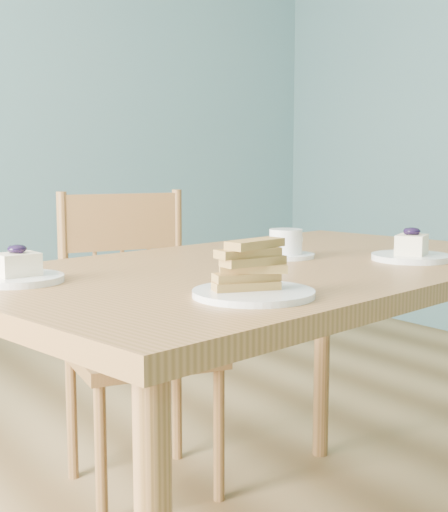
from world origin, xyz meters
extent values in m
cube|color=#976539|center=(0.11, -0.21, 0.73)|extent=(1.52, 1.03, 0.04)
cylinder|color=#976539|center=(0.68, 0.24, 0.36)|extent=(0.05, 0.05, 0.71)
cube|color=#976539|center=(0.07, 0.35, 0.42)|extent=(0.47, 0.45, 0.04)
cylinder|color=#976539|center=(-0.13, 0.22, 0.20)|extent=(0.03, 0.03, 0.40)
cylinder|color=#976539|center=(0.21, 0.16, 0.20)|extent=(0.03, 0.03, 0.40)
cylinder|color=#976539|center=(-0.07, 0.55, 0.20)|extent=(0.03, 0.03, 0.40)
cylinder|color=#976539|center=(0.27, 0.49, 0.20)|extent=(0.03, 0.03, 0.40)
cylinder|color=#976539|center=(-0.08, 0.56, 0.66)|extent=(0.03, 0.03, 0.46)
cylinder|color=#976539|center=(0.28, 0.49, 0.66)|extent=(0.03, 0.03, 0.46)
cube|color=#976539|center=(0.10, 0.53, 0.80)|extent=(0.35, 0.08, 0.17)
cylinder|color=#976539|center=(0.02, 0.54, 0.57)|extent=(0.01, 0.01, 0.27)
cylinder|color=#976539|center=(0.10, 0.53, 0.57)|extent=(0.01, 0.01, 0.27)
cylinder|color=#976539|center=(0.19, 0.51, 0.57)|extent=(0.01, 0.01, 0.27)
cylinder|color=white|center=(0.40, -0.36, 0.76)|extent=(0.18, 0.18, 0.01)
cube|color=#FFECC3|center=(0.40, -0.36, 0.79)|extent=(0.10, 0.09, 0.05)
ellipsoid|color=black|center=(0.40, -0.36, 0.82)|extent=(0.04, 0.04, 0.02)
sphere|color=black|center=(0.41, -0.35, 0.82)|extent=(0.02, 0.02, 0.02)
sphere|color=black|center=(0.39, -0.35, 0.82)|extent=(0.02, 0.02, 0.02)
sphere|color=black|center=(0.41, -0.37, 0.82)|extent=(0.02, 0.02, 0.02)
cylinder|color=white|center=(-0.46, -0.13, 0.76)|extent=(0.17, 0.17, 0.01)
cube|color=#FFECC3|center=(-0.46, -0.13, 0.79)|extent=(0.08, 0.06, 0.04)
ellipsoid|color=black|center=(-0.46, -0.13, 0.82)|extent=(0.04, 0.04, 0.02)
sphere|color=black|center=(-0.45, -0.13, 0.82)|extent=(0.02, 0.02, 0.02)
sphere|color=black|center=(-0.46, -0.12, 0.82)|extent=(0.02, 0.02, 0.02)
sphere|color=black|center=(-0.45, -0.14, 0.82)|extent=(0.02, 0.02, 0.02)
cylinder|color=white|center=(0.19, -0.15, 0.76)|extent=(0.14, 0.14, 0.01)
cylinder|color=white|center=(0.19, -0.15, 0.79)|extent=(0.09, 0.09, 0.06)
cylinder|color=#986E44|center=(0.19, -0.15, 0.81)|extent=(0.07, 0.07, 0.00)
torus|color=white|center=(0.23, -0.15, 0.79)|extent=(0.05, 0.02, 0.05)
cylinder|color=white|center=(-0.18, -0.51, 0.76)|extent=(0.21, 0.21, 0.01)
camera|label=1|loc=(-0.91, -1.45, 0.98)|focal=50.00mm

